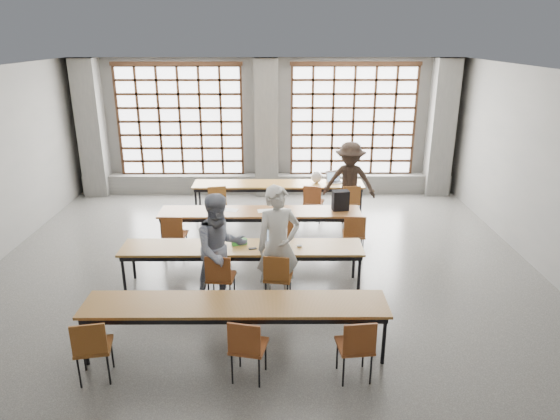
% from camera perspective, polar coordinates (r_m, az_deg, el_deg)
% --- Properties ---
extents(floor, '(11.00, 11.00, 0.00)m').
position_cam_1_polar(floor, '(8.60, -2.12, -8.71)').
color(floor, '#4C4C49').
rests_on(floor, ground).
extents(ceiling, '(11.00, 11.00, 0.00)m').
position_cam_1_polar(ceiling, '(7.59, -2.46, 15.25)').
color(ceiling, silver).
rests_on(ceiling, floor).
extents(wall_back, '(10.00, 0.00, 10.00)m').
position_cam_1_polar(wall_back, '(13.27, -1.51, 9.50)').
color(wall_back, '#5E5E5B').
rests_on(wall_back, floor).
extents(column_left, '(0.60, 0.55, 3.50)m').
position_cam_1_polar(column_left, '(13.84, -20.73, 8.67)').
color(column_left, '#5D5D5A').
rests_on(column_left, floor).
extents(column_mid, '(0.60, 0.55, 3.50)m').
position_cam_1_polar(column_mid, '(13.00, -1.54, 9.28)').
color(column_mid, '#5D5D5A').
rests_on(column_mid, floor).
extents(column_right, '(0.60, 0.55, 3.50)m').
position_cam_1_polar(column_right, '(13.67, 17.92, 8.86)').
color(column_right, '#5D5D5A').
rests_on(column_right, floor).
extents(window_left, '(3.32, 0.12, 3.00)m').
position_cam_1_polar(window_left, '(13.41, -11.33, 9.88)').
color(window_left, white).
rests_on(window_left, wall_back).
extents(window_right, '(3.32, 0.12, 3.00)m').
position_cam_1_polar(window_right, '(13.31, 8.35, 9.99)').
color(window_right, white).
rests_on(window_right, wall_back).
extents(sill_ledge, '(9.80, 0.35, 0.50)m').
position_cam_1_polar(sill_ledge, '(13.42, -1.47, 3.03)').
color(sill_ledge, '#5D5D5A').
rests_on(sill_ledge, floor).
extents(desk_row_a, '(4.00, 0.70, 0.73)m').
position_cam_1_polar(desk_row_a, '(11.78, -0.18, 2.76)').
color(desk_row_a, brown).
rests_on(desk_row_a, floor).
extents(desk_row_b, '(4.00, 0.70, 0.73)m').
position_cam_1_polar(desk_row_b, '(9.95, -2.28, -0.45)').
color(desk_row_b, brown).
rests_on(desk_row_b, floor).
extents(desk_row_c, '(4.00, 0.70, 0.73)m').
position_cam_1_polar(desk_row_c, '(8.34, -4.34, -4.58)').
color(desk_row_c, brown).
rests_on(desk_row_c, floor).
extents(desk_row_d, '(4.00, 0.70, 0.73)m').
position_cam_1_polar(desk_row_d, '(6.71, -5.11, -11.03)').
color(desk_row_d, brown).
rests_on(desk_row_d, floor).
extents(chair_back_left, '(0.49, 0.49, 0.88)m').
position_cam_1_polar(chair_back_left, '(11.30, -7.21, 1.19)').
color(chair_back_left, brown).
rests_on(chair_back_left, floor).
extents(chair_back_mid, '(0.52, 0.52, 0.88)m').
position_cam_1_polar(chair_back_mid, '(11.25, 3.80, 1.22)').
color(chair_back_mid, brown).
rests_on(chair_back_mid, floor).
extents(chair_back_right, '(0.47, 0.47, 0.88)m').
position_cam_1_polar(chair_back_right, '(11.34, 7.99, 1.21)').
color(chair_back_right, brown).
rests_on(chair_back_right, floor).
extents(chair_mid_left, '(0.44, 0.45, 0.88)m').
position_cam_1_polar(chair_mid_left, '(9.60, -12.01, -2.47)').
color(chair_mid_left, brown).
rests_on(chair_mid_left, floor).
extents(chair_mid_centre, '(0.51, 0.51, 0.88)m').
position_cam_1_polar(chair_mid_centre, '(9.41, 0.16, -2.49)').
color(chair_mid_centre, brown).
rests_on(chair_mid_centre, floor).
extents(chair_mid_right, '(0.45, 0.46, 0.88)m').
position_cam_1_polar(chair_mid_right, '(9.52, 8.47, -2.45)').
color(chair_mid_right, maroon).
rests_on(chair_mid_right, floor).
extents(chair_front_left, '(0.46, 0.47, 0.88)m').
position_cam_1_polar(chair_front_left, '(7.86, -6.88, -7.30)').
color(chair_front_left, brown).
rests_on(chair_front_left, floor).
extents(chair_front_right, '(0.48, 0.49, 0.88)m').
position_cam_1_polar(chair_front_right, '(7.81, -0.29, -7.33)').
color(chair_front_right, brown).
rests_on(chair_front_right, floor).
extents(chair_near_left, '(0.49, 0.49, 0.88)m').
position_cam_1_polar(chair_near_left, '(6.61, -20.71, -14.16)').
color(chair_near_left, brown).
rests_on(chair_near_left, floor).
extents(chair_near_mid, '(0.50, 0.50, 0.88)m').
position_cam_1_polar(chair_near_mid, '(6.24, -3.80, -15.00)').
color(chair_near_mid, brown).
rests_on(chair_near_mid, floor).
extents(chair_near_right, '(0.46, 0.47, 0.88)m').
position_cam_1_polar(chair_near_right, '(6.30, 8.75, -14.84)').
color(chair_near_right, brown).
rests_on(chair_near_right, floor).
extents(student_male, '(0.81, 0.66, 1.92)m').
position_cam_1_polar(student_male, '(7.74, -0.20, -4.09)').
color(student_male, silver).
rests_on(student_male, floor).
extents(student_female, '(1.09, 1.01, 1.80)m').
position_cam_1_polar(student_female, '(7.82, -6.83, -4.50)').
color(student_female, '#172347').
rests_on(student_female, floor).
extents(student_back, '(1.29, 0.90, 1.81)m').
position_cam_1_polar(student_back, '(11.35, 7.94, 3.20)').
color(student_back, black).
rests_on(student_back, floor).
extents(laptop_front, '(0.40, 0.36, 0.26)m').
position_cam_1_polar(laptop_front, '(8.37, -0.49, -3.49)').
color(laptop_front, '#A9AAAE').
rests_on(laptop_front, desk_row_c).
extents(laptop_back, '(0.44, 0.40, 0.26)m').
position_cam_1_polar(laptop_back, '(11.92, 6.24, 3.49)').
color(laptop_back, '#B3B3B8').
rests_on(laptop_back, desk_row_a).
extents(mouse, '(0.11, 0.08, 0.04)m').
position_cam_1_polar(mouse, '(8.28, 2.22, -4.10)').
color(mouse, silver).
rests_on(mouse, desk_row_c).
extents(green_box, '(0.27, 0.17, 0.09)m').
position_cam_1_polar(green_box, '(8.37, -4.67, -3.67)').
color(green_box, green).
rests_on(green_box, desk_row_c).
extents(phone, '(0.14, 0.08, 0.01)m').
position_cam_1_polar(phone, '(8.21, -3.15, -4.41)').
color(phone, black).
rests_on(phone, desk_row_c).
extents(paper_sheet_a, '(0.33, 0.26, 0.00)m').
position_cam_1_polar(paper_sheet_a, '(10.02, -5.71, -0.00)').
color(paper_sheet_a, white).
rests_on(paper_sheet_a, desk_row_b).
extents(paper_sheet_c, '(0.32, 0.25, 0.00)m').
position_cam_1_polar(paper_sheet_c, '(9.93, -1.71, -0.09)').
color(paper_sheet_c, silver).
rests_on(paper_sheet_c, desk_row_b).
extents(backpack, '(0.35, 0.24, 0.40)m').
position_cam_1_polar(backpack, '(9.99, 6.92, 1.10)').
color(backpack, black).
rests_on(backpack, desk_row_b).
extents(plastic_bag, '(0.29, 0.25, 0.29)m').
position_cam_1_polar(plastic_bag, '(11.80, 4.20, 3.80)').
color(plastic_bag, silver).
rests_on(plastic_bag, desk_row_a).
extents(red_pouch, '(0.21, 0.12, 0.06)m').
position_cam_1_polar(red_pouch, '(6.70, -20.57, -14.05)').
color(red_pouch, maroon).
rests_on(red_pouch, chair_near_left).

